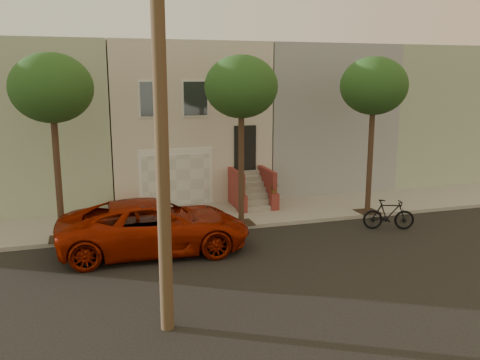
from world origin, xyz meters
name	(u,v)px	position (x,y,z in m)	size (l,w,h in m)	color
ground	(248,265)	(0.00, 0.00, 0.00)	(90.00, 90.00, 0.00)	black
sidewalk	(207,217)	(0.00, 5.35, 0.07)	(40.00, 3.70, 0.15)	gray
house_row	(179,117)	(0.00, 11.19, 3.64)	(33.10, 11.70, 7.00)	beige
tree_left	(51,89)	(-5.50, 3.90, 5.26)	(2.70, 2.57, 6.30)	#2D2116
tree_mid	(241,88)	(1.00, 3.90, 5.26)	(2.70, 2.57, 6.30)	#2D2116
tree_right	(374,87)	(6.50, 3.90, 5.26)	(2.70, 2.57, 6.30)	#2D2116
pickup_truck	(155,226)	(-2.53, 2.09, 0.86)	(2.86, 6.20, 1.72)	#8F1500
motorcycle	(389,214)	(6.20, 1.93, 0.57)	(0.54, 1.91, 1.15)	black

